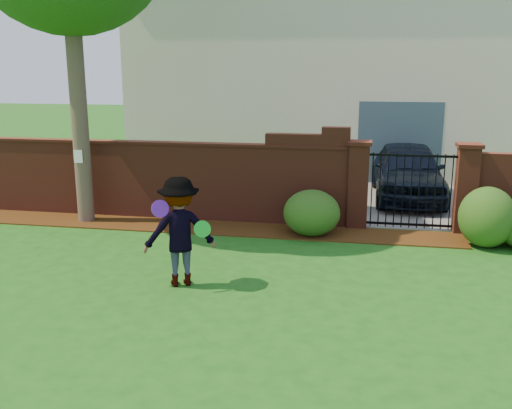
% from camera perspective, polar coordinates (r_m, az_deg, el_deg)
% --- Properties ---
extents(ground, '(80.00, 80.00, 0.01)m').
position_cam_1_polar(ground, '(9.30, -5.69, -8.16)').
color(ground, '#1C5615').
rests_on(ground, ground).
extents(mulch_bed, '(11.10, 1.08, 0.03)m').
position_cam_1_polar(mulch_bed, '(12.59, -5.63, -2.22)').
color(mulch_bed, '#391F0A').
rests_on(mulch_bed, ground).
extents(brick_wall, '(8.70, 0.31, 2.16)m').
position_cam_1_polar(brick_wall, '(13.31, -9.31, 2.58)').
color(brick_wall, maroon).
rests_on(brick_wall, ground).
extents(pillar_left, '(0.50, 0.50, 1.88)m').
position_cam_1_polar(pillar_left, '(12.53, 10.04, 1.99)').
color(pillar_left, maroon).
rests_on(pillar_left, ground).
extents(pillar_right, '(0.50, 0.50, 1.88)m').
position_cam_1_polar(pillar_right, '(12.70, 20.00, 1.53)').
color(pillar_right, maroon).
rests_on(pillar_right, ground).
extents(iron_gate, '(1.78, 0.03, 1.60)m').
position_cam_1_polar(iron_gate, '(12.59, 15.03, 1.31)').
color(iron_gate, black).
rests_on(iron_gate, ground).
extents(driveway, '(3.20, 8.00, 0.01)m').
position_cam_1_polar(driveway, '(16.67, 13.89, 1.34)').
color(driveway, slate).
rests_on(driveway, ground).
extents(house, '(12.40, 6.40, 6.30)m').
position_cam_1_polar(house, '(20.33, 6.61, 12.77)').
color(house, beige).
rests_on(house, ground).
extents(car, '(1.82, 4.34, 1.47)m').
position_cam_1_polar(car, '(15.40, 14.83, 3.06)').
color(car, black).
rests_on(car, ground).
extents(paper_notice, '(0.20, 0.01, 0.28)m').
position_cam_1_polar(paper_notice, '(13.14, -17.14, 4.55)').
color(paper_notice, white).
rests_on(paper_notice, tree).
extents(shrub_left, '(1.17, 1.17, 0.95)m').
position_cam_1_polar(shrub_left, '(11.91, 5.51, -0.83)').
color(shrub_left, '#1C4C16').
rests_on(shrub_left, ground).
extents(shrub_middle, '(1.07, 1.07, 1.18)m').
position_cam_1_polar(shrub_middle, '(11.94, 21.81, -1.17)').
color(shrub_middle, '#1C4C16').
rests_on(shrub_middle, ground).
extents(man, '(1.30, 1.06, 1.75)m').
position_cam_1_polar(man, '(9.16, -7.57, -2.72)').
color(man, gray).
rests_on(man, ground).
extents(frisbee_purple, '(0.27, 0.22, 0.27)m').
position_cam_1_polar(frisbee_purple, '(8.85, -9.44, -0.41)').
color(frisbee_purple, purple).
rests_on(frisbee_purple, man).
extents(frisbee_green, '(0.27, 0.10, 0.27)m').
position_cam_1_polar(frisbee_green, '(8.92, -5.31, -2.42)').
color(frisbee_green, green).
rests_on(frisbee_green, man).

